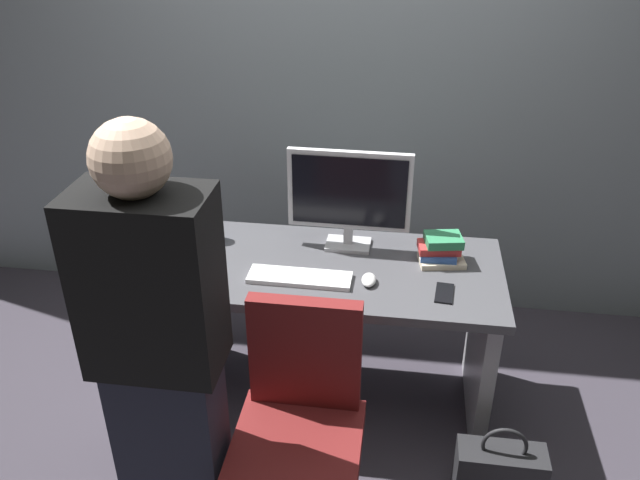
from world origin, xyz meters
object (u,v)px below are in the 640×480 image
Objects in this scene: office_chair at (300,442)px; person_at_desk at (162,364)px; cell_phone at (444,293)px; cup_near_keyboard at (201,262)px; handbag at (499,474)px; desk at (322,306)px; cup_by_monitor at (215,231)px; book_stack at (441,250)px; monitor at (349,195)px; keyboard at (300,277)px; mouse at (369,280)px.

person_at_desk reaches higher than office_chair.
cup_near_keyboard is at bearing -176.28° from cell_phone.
handbag is (0.26, -0.36, -0.59)m from cell_phone.
cup_by_monitor is (-0.52, 0.15, 0.26)m from desk.
cup_by_monitor reaches higher than cell_phone.
book_stack is at bearing 59.99° from office_chair.
monitor is 5.88× the size of cup_by_monitor.
cup_near_keyboard is 0.28m from cup_by_monitor.
handbag is (1.29, -0.67, -0.63)m from cup_by_monitor.
keyboard is at bearing -0.35° from cup_near_keyboard.
cell_phone is at bearing -38.43° from monitor.
office_chair reaches higher than cup_by_monitor.
book_stack is (0.89, 0.96, -0.06)m from person_at_desk.
office_chair reaches higher than book_stack.
handbag is at bearing -16.93° from cup_near_keyboard.
office_chair is at bearing -163.66° from handbag.
office_chair is (0.02, -0.73, -0.08)m from desk.
cup_by_monitor is at bearing 159.52° from mouse.
cup_by_monitor is (-0.73, 0.27, 0.03)m from mouse.
office_chair is at bearing -125.20° from cell_phone.
person_at_desk is (-0.41, -0.13, 0.41)m from office_chair.
cup_near_keyboard is 1.09× the size of cup_by_monitor.
book_stack is at bearing 36.48° from mouse.
keyboard is 0.59m from cell_phone.
monitor is 0.43m from keyboard.
book_stack reaches higher than cup_near_keyboard.
keyboard reaches higher than handbag.
desk is at bearing 146.50° from handbag.
book_stack is (0.41, -0.08, -0.20)m from monitor.
monitor is (0.48, 1.04, 0.14)m from person_at_desk.
monitor is 0.70m from cup_near_keyboard.
keyboard is 1.99× the size of book_stack.
cup_by_monitor is (-0.54, 0.89, 0.34)m from office_chair.
cup_by_monitor reaches higher than mouse.
handbag is at bearing -66.17° from book_stack.
desk is 15.50× the size of mouse.
desk is 0.60m from cup_by_monitor.
cell_phone is (0.42, -0.33, -0.25)m from monitor.
person_at_desk reaches higher than cup_by_monitor.
cell_phone reaches higher than handbag.
office_chair is 0.71m from mouse.
office_chair is at bearing -58.61° from cup_by_monitor.
cup_near_keyboard reaches higher than desk.
cup_by_monitor reaches higher than handbag.
desk is at bearing -16.60° from cup_by_monitor.
cell_phone is at bearing -86.93° from book_stack.
desk is 3.61× the size of keyboard.
mouse reaches higher than keyboard.
desk is at bearing -168.98° from book_stack.
person_at_desk is at bearing -114.77° from monitor.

